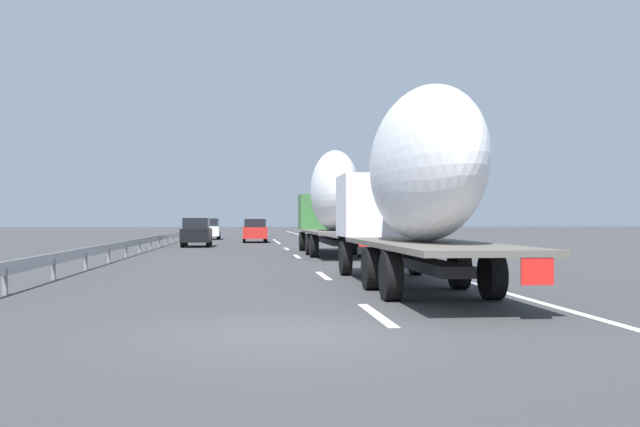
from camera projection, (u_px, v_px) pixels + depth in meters
name	position (u px, v px, depth m)	size (l,w,h in m)	color
ground_plane	(255.00, 244.00, 50.53)	(260.00, 260.00, 0.00)	#38383A
lane_stripe_0	(376.00, 314.00, 12.90)	(3.20, 0.20, 0.01)	white
lane_stripe_1	(323.00, 276.00, 21.92)	(3.20, 0.20, 0.01)	white
lane_stripe_2	(297.00, 256.00, 33.49)	(3.20, 0.20, 0.01)	white
lane_stripe_3	(287.00, 249.00, 42.34)	(3.20, 0.20, 0.01)	white
lane_stripe_4	(279.00, 243.00, 52.60)	(3.20, 0.20, 0.01)	white
lane_stripe_5	(277.00, 242.00, 56.14)	(3.20, 0.20, 0.01)	white
lane_stripe_6	(274.00, 240.00, 61.04)	(3.20, 0.20, 0.01)	white
lane_stripe_7	(267.00, 234.00, 83.82)	(3.20, 0.20, 0.01)	white
lane_stripe_8	(267.00, 235.00, 82.52)	(3.20, 0.20, 0.01)	white
lane_stripe_9	(263.00, 232.00, 102.69)	(3.20, 0.20, 0.01)	white
edge_line_right	(324.00, 242.00, 56.06)	(110.00, 0.20, 0.01)	white
truck_lead	(332.00, 199.00, 35.10)	(12.97, 2.55, 5.00)	#387038
truck_trailing	(414.00, 181.00, 17.79)	(12.88, 2.55, 4.80)	silver
car_red_compact	(255.00, 230.00, 54.57)	(4.62, 1.82, 1.78)	red
car_black_suv	(197.00, 232.00, 45.58)	(4.17, 1.79, 1.83)	black
car_white_van	(209.00, 229.00, 62.76)	(4.46, 1.87, 1.83)	white
road_sign	(339.00, 211.00, 56.58)	(0.10, 0.90, 3.49)	gray
tree_0	(354.00, 200.00, 76.87)	(3.44, 3.44, 5.98)	#472D19
tree_1	(357.00, 199.00, 85.10)	(3.22, 3.22, 7.16)	#472D19
tree_2	(348.00, 198.00, 81.72)	(3.17, 3.17, 6.65)	#472D19
tree_3	(380.00, 201.00, 69.88)	(2.46, 2.46, 5.56)	#472D19
guardrail_median	(173.00, 235.00, 52.91)	(94.00, 0.10, 0.76)	#9EA0A5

